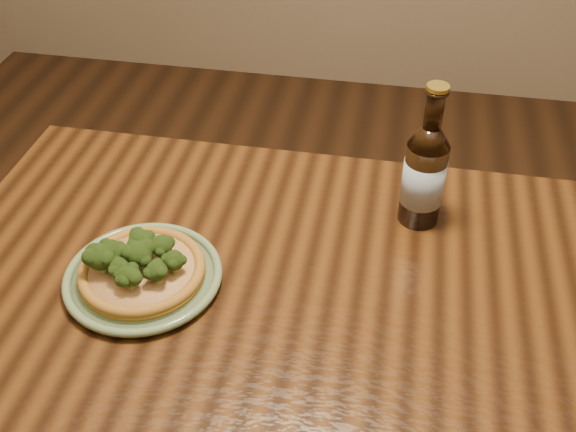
% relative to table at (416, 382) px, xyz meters
% --- Properties ---
extents(table, '(1.60, 0.90, 0.75)m').
position_rel_table_xyz_m(table, '(0.00, 0.00, 0.00)').
color(table, '#42240E').
rests_on(table, ground).
extents(plate, '(0.25, 0.25, 0.02)m').
position_rel_table_xyz_m(plate, '(-0.44, 0.04, 0.10)').
color(plate, '#687F58').
rests_on(plate, table).
extents(pizza, '(0.20, 0.20, 0.07)m').
position_rel_table_xyz_m(pizza, '(-0.44, 0.04, 0.12)').
color(pizza, '#A06E24').
rests_on(pizza, plate).
extents(beer_bottle, '(0.07, 0.07, 0.26)m').
position_rel_table_xyz_m(beer_bottle, '(-0.02, 0.28, 0.19)').
color(beer_bottle, black).
rests_on(beer_bottle, table).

